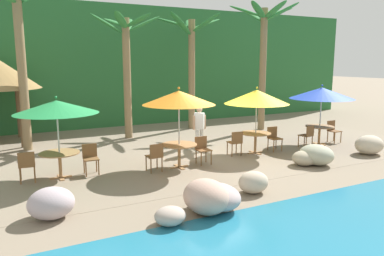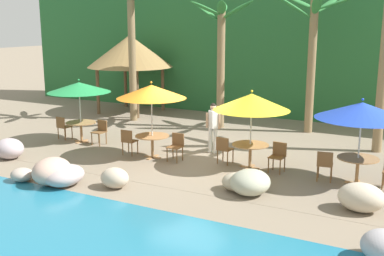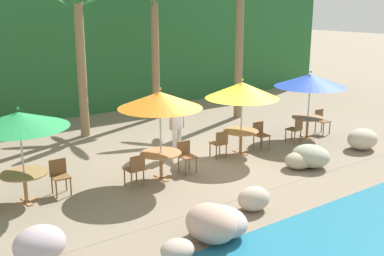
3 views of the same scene
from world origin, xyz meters
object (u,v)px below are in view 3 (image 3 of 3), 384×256
(chair_yellow_seaward, at_px, (260,133))
(umbrella_green, at_px, (19,120))
(dining_table_yellow, at_px, (241,135))
(palm_tree_fourth, at_px, (240,17))
(umbrella_blue, at_px, (310,80))
(dining_table_blue, at_px, (308,121))
(dining_table_orange, at_px, (161,157))
(chair_blue_seaward, at_px, (321,119))
(chair_orange_inland, at_px, (136,168))
(chair_yellow_inland, at_px, (220,142))
(chair_green_seaward, at_px, (59,174))
(waiter_in_white, at_px, (177,124))
(chair_orange_seaward, at_px, (186,154))
(umbrella_orange, at_px, (160,100))
(dining_table_green, at_px, (24,178))
(umbrella_yellow, at_px, (242,90))
(chair_blue_inland, at_px, (296,128))
(palm_tree_second, at_px, (80,37))
(palm_tree_third, at_px, (154,29))

(chair_yellow_seaward, bearing_deg, umbrella_green, 179.24)
(dining_table_yellow, relative_size, palm_tree_fourth, 0.19)
(umbrella_blue, height_order, palm_tree_fourth, palm_tree_fourth)
(dining_table_blue, bearing_deg, umbrella_blue, 0.90)
(dining_table_orange, xyz_separation_m, dining_table_yellow, (3.20, 0.42, 0.00))
(umbrella_blue, relative_size, chair_blue_seaward, 2.81)
(chair_orange_inland, bearing_deg, umbrella_blue, 4.33)
(chair_yellow_inland, xyz_separation_m, dining_table_blue, (3.95, 0.01, 0.10))
(chair_green_seaward, xyz_separation_m, waiter_in_white, (4.06, 0.85, 0.47))
(dining_table_orange, relative_size, chair_orange_seaward, 1.26)
(chair_blue_seaward, bearing_deg, chair_orange_inland, -175.40)
(chair_orange_seaward, bearing_deg, chair_orange_inland, -173.35)
(umbrella_orange, height_order, chair_yellow_inland, umbrella_orange)
(dining_table_blue, xyz_separation_m, waiter_in_white, (-4.81, 1.03, 0.37))
(dining_table_green, distance_m, umbrella_orange, 3.80)
(umbrella_yellow, bearing_deg, umbrella_green, 178.83)
(chair_orange_inland, distance_m, chair_yellow_inland, 3.24)
(umbrella_orange, height_order, dining_table_blue, umbrella_orange)
(chair_orange_inland, distance_m, palm_tree_fourth, 9.11)
(dining_table_orange, xyz_separation_m, chair_yellow_seaward, (4.06, 0.46, -0.10))
(chair_blue_inland, bearing_deg, chair_green_seaward, 177.15)
(umbrella_orange, height_order, palm_tree_second, palm_tree_second)
(dining_table_yellow, xyz_separation_m, umbrella_blue, (3.09, -0.01, 1.42))
(umbrella_yellow, bearing_deg, chair_blue_inland, -5.59)
(chair_green_seaward, xyz_separation_m, dining_table_blue, (8.87, -0.18, 0.10))
(umbrella_orange, height_order, chair_orange_seaward, umbrella_orange)
(chair_yellow_seaward, relative_size, chair_yellow_inland, 1.00)
(umbrella_orange, xyz_separation_m, chair_yellow_inland, (2.35, 0.40, -1.65))
(dining_table_orange, relative_size, chair_blue_inland, 1.26)
(dining_table_blue, relative_size, palm_tree_third, 0.20)
(dining_table_green, relative_size, chair_yellow_inland, 1.26)
(dining_table_yellow, height_order, chair_blue_inland, chair_blue_inland)
(umbrella_green, distance_m, umbrella_yellow, 6.63)
(chair_green_seaward, bearing_deg, chair_yellow_inland, -2.25)
(chair_green_seaward, xyz_separation_m, dining_table_yellow, (5.78, -0.18, 0.10))
(chair_orange_seaward, relative_size, umbrella_yellow, 0.37)
(chair_orange_seaward, bearing_deg, palm_tree_fourth, 36.69)
(dining_table_yellow, distance_m, chair_yellow_seaward, 0.86)
(dining_table_orange, bearing_deg, chair_yellow_seaward, 6.42)
(palm_tree_third, distance_m, palm_tree_fourth, 3.43)
(palm_tree_third, height_order, palm_tree_fourth, palm_tree_fourth)
(umbrella_green, xyz_separation_m, chair_blue_inland, (8.90, -0.36, -1.51))
(umbrella_blue, bearing_deg, chair_green_seaward, 178.81)
(chair_green_seaward, bearing_deg, dining_table_yellow, -1.76)
(dining_table_blue, relative_size, palm_tree_second, 0.21)
(chair_blue_seaward, relative_size, palm_tree_third, 0.16)
(chair_green_seaward, xyz_separation_m, chair_orange_seaward, (3.43, -0.53, 0.00))
(chair_green_seaward, bearing_deg, palm_tree_second, 60.26)
(dining_table_orange, height_order, chair_yellow_inland, chair_yellow_inland)
(chair_orange_inland, bearing_deg, palm_tree_second, 80.47)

